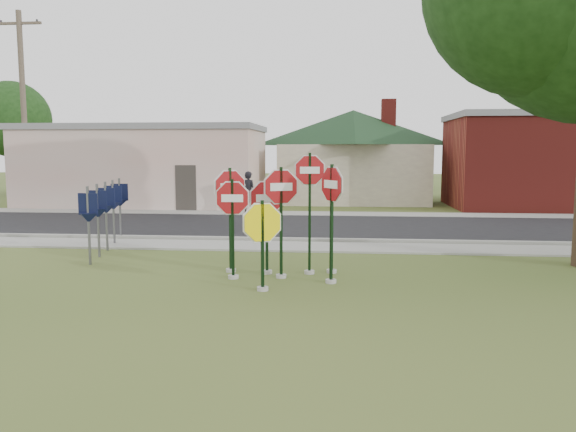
# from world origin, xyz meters

# --- Properties ---
(ground) EXTENTS (120.00, 120.00, 0.00)m
(ground) POSITION_xyz_m (0.00, 0.00, 0.00)
(ground) COLOR #3E521F
(ground) RESTS_ON ground
(sidewalk_near) EXTENTS (60.00, 1.60, 0.06)m
(sidewalk_near) POSITION_xyz_m (0.00, 5.50, 0.03)
(sidewalk_near) COLOR gray
(sidewalk_near) RESTS_ON ground
(road) EXTENTS (60.00, 7.00, 0.04)m
(road) POSITION_xyz_m (0.00, 10.00, 0.02)
(road) COLOR black
(road) RESTS_ON ground
(sidewalk_far) EXTENTS (60.00, 1.60, 0.06)m
(sidewalk_far) POSITION_xyz_m (0.00, 14.30, 0.03)
(sidewalk_far) COLOR gray
(sidewalk_far) RESTS_ON ground
(curb) EXTENTS (60.00, 0.20, 0.14)m
(curb) POSITION_xyz_m (0.00, 6.50, 0.07)
(curb) COLOR gray
(curb) RESTS_ON ground
(stop_sign_center) EXTENTS (1.03, 0.43, 2.64)m
(stop_sign_center) POSITION_xyz_m (-0.00, 1.49, 1.65)
(stop_sign_center) COLOR #A19D97
(stop_sign_center) RESTS_ON ground
(stop_sign_yellow) EXTENTS (1.05, 0.52, 2.00)m
(stop_sign_yellow) POSITION_xyz_m (-0.26, 0.28, 1.17)
(stop_sign_yellow) COLOR #A19D97
(stop_sign_yellow) RESTS_ON ground
(stop_sign_left) EXTENTS (1.06, 0.24, 2.36)m
(stop_sign_left) POSITION_xyz_m (-1.07, 1.31, 1.44)
(stop_sign_left) COLOR #A19D97
(stop_sign_left) RESTS_ON ground
(stop_sign_right) EXTENTS (0.63, 0.89, 2.71)m
(stop_sign_right) POSITION_xyz_m (1.14, 1.09, 1.70)
(stop_sign_right) COLOR #A19D97
(stop_sign_right) RESTS_ON ground
(stop_sign_back_right) EXTENTS (0.99, 0.24, 2.93)m
(stop_sign_back_right) POSITION_xyz_m (0.62, 1.97, 1.83)
(stop_sign_back_right) COLOR #A19D97
(stop_sign_back_right) RESTS_ON ground
(stop_sign_back_left) EXTENTS (1.05, 0.42, 2.36)m
(stop_sign_back_left) POSITION_xyz_m (-0.38, 1.89, 1.44)
(stop_sign_back_left) COLOR #A19D97
(stop_sign_back_left) RESTS_ON ground
(stop_sign_far_right) EXTENTS (0.24, 1.00, 2.65)m
(stop_sign_far_right) POSITION_xyz_m (1.14, 2.12, 1.64)
(stop_sign_far_right) COLOR #A19D97
(stop_sign_far_right) RESTS_ON ground
(stop_sign_far_left) EXTENTS (0.90, 0.68, 2.60)m
(stop_sign_far_left) POSITION_xyz_m (-1.26, 2.00, 1.62)
(stop_sign_far_left) COLOR #A19D97
(stop_sign_far_left) RESTS_ON ground
(route_sign_row) EXTENTS (1.43, 4.63, 2.00)m
(route_sign_row) POSITION_xyz_m (-5.40, 4.50, 1.22)
(route_sign_row) COLOR #59595E
(route_sign_row) RESTS_ON ground
(building_stucco) EXTENTS (12.20, 6.20, 4.20)m
(building_stucco) POSITION_xyz_m (-9.00, 18.00, 2.15)
(building_stucco) COLOR beige
(building_stucco) RESTS_ON ground
(building_house) EXTENTS (11.60, 11.60, 6.20)m
(building_house) POSITION_xyz_m (2.00, 22.00, 3.65)
(building_house) COLOR beige
(building_house) RESTS_ON ground
(building_brick) EXTENTS (10.20, 6.20, 4.75)m
(building_brick) POSITION_xyz_m (12.00, 18.50, 2.40)
(building_brick) COLOR maroon
(building_brick) RESTS_ON ground
(utility_pole_near) EXTENTS (2.20, 0.26, 9.50)m
(utility_pole_near) POSITION_xyz_m (-14.00, 15.20, 4.97)
(utility_pole_near) COLOR brown
(utility_pole_near) RESTS_ON ground
(bg_tree_left) EXTENTS (4.90, 4.90, 7.35)m
(bg_tree_left) POSITION_xyz_m (-20.00, 24.00, 4.88)
(bg_tree_left) COLOR #302015
(bg_tree_left) RESTS_ON ground
(pedestrian) EXTENTS (0.82, 0.70, 1.90)m
(pedestrian) POSITION_xyz_m (-2.82, 14.03, 1.01)
(pedestrian) COLOR black
(pedestrian) RESTS_ON sidewalk_far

